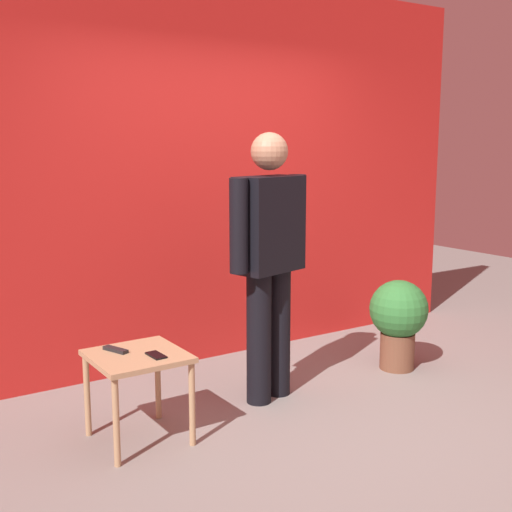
{
  "coord_description": "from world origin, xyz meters",
  "views": [
    {
      "loc": [
        -2.53,
        -2.85,
        1.71
      ],
      "look_at": [
        -0.29,
        0.55,
        1.0
      ],
      "focal_mm": 46.17,
      "sensor_mm": 36.0,
      "label": 1
    }
  ],
  "objects_px": {
    "cell_phone": "(156,355)",
    "potted_plant": "(398,317)",
    "tv_remote": "(116,350)",
    "standing_person": "(269,253)",
    "side_table": "(138,367)"
  },
  "relations": [
    {
      "from": "cell_phone",
      "to": "potted_plant",
      "type": "relative_size",
      "value": 0.21
    },
    {
      "from": "standing_person",
      "to": "potted_plant",
      "type": "xyz_separation_m",
      "value": [
        1.15,
        -0.06,
        -0.58
      ]
    },
    {
      "from": "standing_person",
      "to": "potted_plant",
      "type": "relative_size",
      "value": 2.58
    },
    {
      "from": "standing_person",
      "to": "side_table",
      "type": "bearing_deg",
      "value": -173.08
    },
    {
      "from": "tv_remote",
      "to": "potted_plant",
      "type": "bearing_deg",
      "value": -22.29
    },
    {
      "from": "side_table",
      "to": "cell_phone",
      "type": "bearing_deg",
      "value": -54.11
    },
    {
      "from": "side_table",
      "to": "standing_person",
      "type": "bearing_deg",
      "value": 6.92
    },
    {
      "from": "standing_person",
      "to": "cell_phone",
      "type": "relative_size",
      "value": 12.3
    },
    {
      "from": "standing_person",
      "to": "tv_remote",
      "type": "distance_m",
      "value": 1.17
    },
    {
      "from": "tv_remote",
      "to": "cell_phone",
      "type": "bearing_deg",
      "value": -73.47
    },
    {
      "from": "potted_plant",
      "to": "tv_remote",
      "type": "bearing_deg",
      "value": 178.73
    },
    {
      "from": "potted_plant",
      "to": "standing_person",
      "type": "bearing_deg",
      "value": 176.9
    },
    {
      "from": "cell_phone",
      "to": "potted_plant",
      "type": "bearing_deg",
      "value": 2.17
    },
    {
      "from": "side_table",
      "to": "potted_plant",
      "type": "relative_size",
      "value": 0.76
    },
    {
      "from": "tv_remote",
      "to": "standing_person",
      "type": "bearing_deg",
      "value": -20.34
    }
  ]
}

